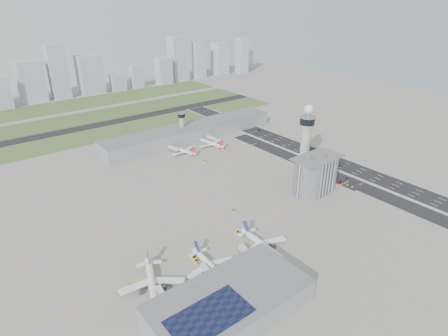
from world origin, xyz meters
TOP-DOWN VIEW (x-y plane):
  - ground at (0.00, 0.00)m, footprint 1000.00×1000.00m
  - grass_strip_0 at (-20.00, 225.00)m, footprint 480.00×50.00m
  - grass_strip_1 at (-20.00, 300.00)m, footprint 480.00×60.00m
  - grass_strip_2 at (-20.00, 380.00)m, footprint 480.00×70.00m
  - runway at (-20.00, 262.00)m, footprint 480.00×22.00m
  - highway at (115.00, 0.00)m, footprint 28.00×500.00m
  - barrier_left at (101.00, 0.00)m, footprint 0.60×500.00m
  - barrier_right at (129.00, 0.00)m, footprint 0.60×500.00m
  - landside_road at (90.00, -10.00)m, footprint 18.00×260.00m
  - parking_lot at (88.00, -22.00)m, footprint 20.00×44.00m
  - taxiway_line_h_0 at (-40.00, -30.00)m, footprint 260.00×0.60m
  - taxiway_line_h_1 at (-40.00, 30.00)m, footprint 260.00×0.60m
  - taxiway_line_h_2 at (-40.00, 90.00)m, footprint 260.00×0.60m
  - taxiway_line_v at (-40.00, 30.00)m, footprint 0.60×260.00m
  - control_tower at (72.00, 8.00)m, footprint 14.00×14.00m
  - secondary_tower at (30.00, 150.00)m, footprint 8.60×8.60m
  - admin_building at (51.99, -22.00)m, footprint 42.00×24.00m
  - terminal_pier at (40.00, 148.00)m, footprint 210.00×32.00m
  - near_terminal at (-88.07, -82.02)m, footprint 84.00×42.00m
  - airplane_near_a at (-111.93, -42.98)m, footprint 51.35×54.98m
  - airplane_near_b at (-76.37, -50.57)m, footprint 35.07×40.48m
  - airplane_near_c at (-37.92, -55.79)m, footprint 38.45×44.73m
  - airplane_far_a at (8.99, 116.84)m, footprint 38.27×41.89m
  - airplane_far_b at (44.55, 116.24)m, footprint 38.21×43.19m
  - jet_bridge_near_0 at (-113.00, -61.00)m, footprint 5.39×14.31m
  - jet_bridge_near_1 at (-83.00, -61.00)m, footprint 5.39×14.31m
  - jet_bridge_near_2 at (-53.00, -61.00)m, footprint 5.39×14.31m
  - jet_bridge_far_0 at (2.00, 132.00)m, footprint 5.39×14.31m
  - jet_bridge_far_1 at (52.00, 132.00)m, footprint 5.39×14.31m
  - tug_0 at (-78.62, -35.41)m, footprint 2.95×3.87m
  - tug_1 at (-79.22, -38.67)m, footprint 4.03×3.54m
  - tug_2 at (-39.50, -31.05)m, footprint 4.16×4.24m
  - tug_3 at (-23.32, -6.38)m, footprint 3.47×3.28m
  - tug_4 at (13.18, 82.70)m, footprint 3.49×3.77m
  - tug_5 at (48.13, 96.01)m, footprint 3.00×3.72m
  - car_lot_0 at (82.49, -38.82)m, footprint 3.95×1.99m
  - car_lot_1 at (82.74, -33.91)m, footprint 3.42×1.54m
  - car_lot_2 at (82.38, -26.11)m, footprint 4.59×2.39m
  - car_lot_3 at (83.88, -20.58)m, footprint 4.20×2.10m
  - car_lot_4 at (83.90, -13.03)m, footprint 3.51×1.42m
  - car_lot_5 at (83.64, -5.79)m, footprint 3.90×1.48m
  - car_lot_6 at (93.07, -40.23)m, footprint 4.35×2.42m
  - car_lot_7 at (92.09, -33.94)m, footprint 3.92×1.70m
  - car_lot_8 at (93.02, -25.84)m, footprint 3.36×1.81m
  - car_lot_9 at (93.33, -20.89)m, footprint 3.66×1.77m
  - car_lot_10 at (93.78, -9.83)m, footprint 4.50×2.17m
  - car_lot_11 at (92.51, -5.78)m, footprint 4.24×1.84m
  - car_hw_0 at (108.97, -59.26)m, footprint 1.72×3.83m
  - car_hw_1 at (114.63, 37.95)m, footprint 1.60×3.73m
  - car_hw_2 at (121.25, 119.37)m, footprint 2.67×4.83m
  - car_hw_4 at (107.10, 179.04)m, footprint 2.04×3.90m
  - skyline_bldg_6 at (-102.68, 417.90)m, footprint 20.04×16.03m
  - skyline_bldg_7 at (-59.44, 436.89)m, footprint 35.76×28.61m
  - skyline_bldg_8 at (-19.42, 431.56)m, footprint 26.33×21.06m
  - skyline_bldg_9 at (30.27, 432.32)m, footprint 36.96×29.57m
  - skyline_bldg_10 at (73.27, 423.68)m, footprint 23.01×18.41m
  - skyline_bldg_11 at (108.28, 423.34)m, footprint 20.22×16.18m
  - skyline_bldg_12 at (162.17, 421.29)m, footprint 26.14×20.92m
  - skyline_bldg_13 at (201.27, 433.27)m, footprint 32.26×25.81m
  - skyline_bldg_14 at (244.74, 426.38)m, footprint 21.59×17.28m
  - skyline_bldg_15 at (302.83, 435.54)m, footprint 30.25×24.20m
  - skyline_bldg_16 at (345.49, 415.96)m, footprint 23.04×18.43m
  - skyline_bldg_17 at (382.05, 443.29)m, footprint 22.64×18.11m

SIDE VIEW (x-z plane):
  - ground at x=0.00m, z-range 0.00..0.00m
  - taxiway_line_h_0 at x=-40.00m, z-range 0.00..0.01m
  - taxiway_line_h_1 at x=-40.00m, z-range 0.00..0.01m
  - taxiway_line_h_2 at x=-40.00m, z-range 0.00..0.01m
  - taxiway_line_v at x=-40.00m, z-range 0.00..0.01m
  - grass_strip_0 at x=-20.00m, z-range 0.00..0.08m
  - grass_strip_1 at x=-20.00m, z-range 0.00..0.08m
  - grass_strip_2 at x=-20.00m, z-range 0.00..0.08m
  - landside_road at x=90.00m, z-range 0.00..0.08m
  - highway at x=115.00m, z-range 0.00..0.10m
  - parking_lot at x=88.00m, z-range 0.00..0.10m
  - runway at x=-20.00m, z-range 0.01..0.11m
  - car_lot_8 at x=93.02m, z-range 0.00..1.09m
  - car_lot_1 at x=82.74m, z-range 0.00..1.09m
  - car_lot_7 at x=92.09m, z-range 0.00..1.12m
  - car_lot_6 at x=93.07m, z-range 0.00..1.15m
  - car_lot_9 at x=93.33m, z-range 0.00..1.16m
  - car_lot_3 at x=83.88m, z-range 0.00..1.17m
  - car_hw_1 at x=114.63m, z-range 0.00..1.19m
  - car_lot_4 at x=83.90m, z-range 0.00..1.20m
  - barrier_left at x=101.00m, z-range 0.00..1.20m
  - barrier_right at x=129.00m, z-range 0.00..1.20m
  - car_lot_11 at x=92.51m, z-range 0.00..1.21m
  - car_lot_2 at x=82.38m, z-range 0.00..1.24m
  - car_lot_10 at x=93.78m, z-range 0.00..1.24m
  - car_hw_4 at x=107.10m, z-range 0.00..1.27m
  - car_lot_5 at x=83.64m, z-range 0.00..1.27m
  - car_hw_0 at x=108.97m, z-range 0.00..1.28m
  - car_hw_2 at x=121.25m, z-range 0.00..1.28m
  - car_lot_0 at x=82.49m, z-range 0.00..1.29m
  - tug_3 at x=-23.32m, z-range 0.00..1.66m
  - tug_4 at x=13.18m, z-range 0.00..1.81m
  - tug_5 at x=48.13m, z-range 0.00..1.89m
  - tug_1 at x=-79.22m, z-range 0.00..1.95m
  - tug_2 at x=-39.50m, z-range 0.00..2.05m
  - tug_0 at x=-78.62m, z-range 0.00..2.06m
  - jet_bridge_near_0 at x=-113.00m, z-range 0.00..5.70m
  - jet_bridge_near_1 at x=-83.00m, z-range 0.00..5.70m
  - jet_bridge_near_2 at x=-53.00m, z-range 0.00..5.70m
  - jet_bridge_far_0 at x=2.00m, z-range 0.00..5.70m
  - jet_bridge_far_1 at x=52.00m, z-range 0.00..5.70m
  - airplane_far_a at x=8.99m, z-range 0.00..9.82m
  - airplane_near_b at x=-76.37m, z-range 0.00..10.79m
  - airplane_far_b at x=44.55m, z-range 0.00..10.91m
  - airplane_near_c at x=-37.92m, z-range 0.00..12.16m
  - airplane_near_a at x=-111.93m, z-range 0.00..12.35m
  - near_terminal at x=-88.07m, z-range -0.07..12.93m
  - terminal_pier at x=40.00m, z-range 0.00..15.80m
  - skyline_bldg_10 at x=73.27m, z-range 0.00..27.75m
  - admin_building at x=51.99m, z-range -1.45..32.05m
  - secondary_tower at x=30.00m, z-range 2.85..34.75m
  - skyline_bldg_11 at x=108.28m, z-range 0.00..38.97m
  - skyline_bldg_17 at x=382.05m, z-range 0.00..41.06m
  - skyline_bldg_6 at x=-102.68m, z-range 0.00..45.20m
  - skyline_bldg_12 at x=162.17m, z-range 0.00..46.89m
  - skyline_bldg_7 at x=-59.44m, z-range 0.00..61.22m
  - skyline_bldg_9 at x=30.27m, z-range 0.00..62.11m
  - skyline_bldg_15 at x=302.83m, z-range 0.00..63.40m
  - skyline_bldg_14 at x=244.74m, z-range 0.00..68.75m
  - control_tower at x=72.00m, z-range 2.79..67.29m
  - skyline_bldg_16 at x=345.49m, z-range 0.00..71.56m
  - skyline_bldg_13 at x=201.27m, z-range 0.00..81.20m
  - skyline_bldg_8 at x=-19.42m, z-range 0.00..83.39m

